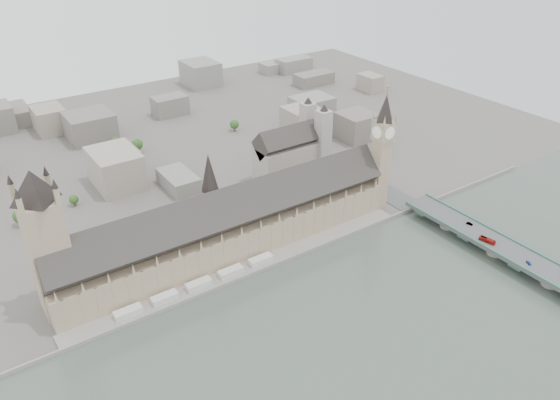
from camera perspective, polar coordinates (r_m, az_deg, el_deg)
ground at (r=401.35m, az=-3.80°, el=-6.70°), size 900.00×900.00×0.00m
embankment_wall at (r=390.07m, az=-2.66°, el=-7.61°), size 600.00×1.50×3.00m
river_terrace at (r=395.53m, az=-3.24°, el=-7.12°), size 270.00×15.00×2.00m
terrace_tents at (r=379.58m, az=-8.50°, el=-8.69°), size 118.00×7.00×4.00m
palace_of_westminster at (r=402.87m, az=-5.35°, el=-2.71°), size 265.00×40.73×55.44m
elizabeth_tower at (r=452.52m, az=10.63°, el=5.76°), size 17.00×17.00×107.50m
victoria_tower at (r=359.19m, az=-23.30°, el=-3.54°), size 30.00×30.00×100.00m
central_tower at (r=386.23m, az=-7.34°, el=1.69°), size 13.00×13.00×48.00m
westminster_bridge at (r=441.92m, az=20.83°, el=-4.27°), size 25.00×325.00×10.25m
bridge_parapets at (r=421.20m, az=25.74°, el=-6.28°), size 25.00×235.00×1.15m
westminster_abbey at (r=510.08m, az=1.30°, el=5.02°), size 68.00×36.00×64.00m
city_skyline_inland at (r=591.88m, az=-16.27°, el=6.75°), size 720.00×360.00×38.00m
park_trees at (r=437.99m, az=-9.01°, el=-2.44°), size 110.00×30.00×15.00m
red_bus_north at (r=432.85m, az=20.84°, el=-3.94°), size 5.34×12.57×3.41m
car_blue at (r=420.69m, az=24.56°, el=-5.99°), size 3.23×4.87×1.54m
car_silver at (r=450.64m, az=19.20°, el=-2.35°), size 3.11×5.28×1.65m
car_approach at (r=513.27m, az=9.67°, el=2.99°), size 2.17×4.78×1.36m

